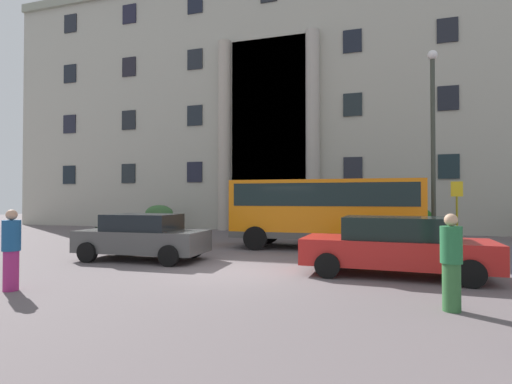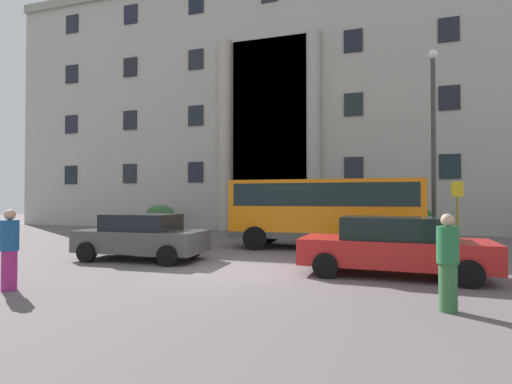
{
  "view_description": "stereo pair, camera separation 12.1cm",
  "coord_description": "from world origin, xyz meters",
  "views": [
    {
      "loc": [
        3.57,
        -9.76,
        1.95
      ],
      "look_at": [
        -1.31,
        6.32,
        2.24
      ],
      "focal_mm": 27.07,
      "sensor_mm": 36.0,
      "label": 1
    },
    {
      "loc": [
        3.68,
        -9.72,
        1.95
      ],
      "look_at": [
        -1.31,
        6.32,
        2.24
      ],
      "focal_mm": 27.07,
      "sensor_mm": 36.0,
      "label": 2
    }
  ],
  "objects": [
    {
      "name": "hedge_planter_entrance_left",
      "position": [
        -0.69,
        10.18,
        0.76
      ],
      "size": [
        1.64,
        0.87,
        1.58
      ],
      "color": "slate",
      "rests_on": "ground_plane"
    },
    {
      "name": "pedestrian_woman_with_bag",
      "position": [
        -3.78,
        -3.43,
        0.87
      ],
      "size": [
        0.36,
        0.36,
        1.72
      ],
      "rotation": [
        0.0,
        0.0,
        3.07
      ],
      "color": "#A0286B",
      "rests_on": "ground_plane"
    },
    {
      "name": "parked_sedan_far",
      "position": [
        -3.45,
        0.95,
        0.74
      ],
      "size": [
        4.09,
        2.05,
        1.46
      ],
      "rotation": [
        0.0,
        0.0,
        0.03
      ],
      "color": "#484847",
      "rests_on": "ground_plane"
    },
    {
      "name": "hedge_planter_west",
      "position": [
        -8.82,
        10.88,
        0.76
      ],
      "size": [
        1.94,
        0.91,
        1.57
      ],
      "color": "slate",
      "rests_on": "ground_plane"
    },
    {
      "name": "ground_plane",
      "position": [
        0.0,
        0.0,
        -0.06
      ],
      "size": [
        80.0,
        64.0,
        0.12
      ],
      "primitive_type": "cube",
      "color": "#62585A"
    },
    {
      "name": "pedestrian_man_red_shirt",
      "position": [
        4.87,
        -2.36,
        0.85
      ],
      "size": [
        0.36,
        0.36,
        1.69
      ],
      "rotation": [
        0.0,
        0.0,
        5.97
      ],
      "color": "#326736",
      "rests_on": "ground_plane"
    },
    {
      "name": "scooter_by_planter",
      "position": [
        -6.7,
        3.3,
        0.46
      ],
      "size": [
        1.94,
        0.55,
        0.89
      ],
      "rotation": [
        0.0,
        0.0,
        0.14
      ],
      "color": "black",
      "rests_on": "ground_plane"
    },
    {
      "name": "orange_minibus",
      "position": [
        1.76,
        5.5,
        1.6
      ],
      "size": [
        7.23,
        2.82,
        2.67
      ],
      "rotation": [
        0.0,
        0.0,
        0.04
      ],
      "color": "orange",
      "rests_on": "ground_plane"
    },
    {
      "name": "parked_estate_mid",
      "position": [
        4.1,
        0.66,
        0.76
      ],
      "size": [
        4.67,
        2.18,
        1.48
      ],
      "rotation": [
        0.0,
        0.0,
        -0.05
      ],
      "color": "red",
      "rests_on": "ground_plane"
    },
    {
      "name": "lamppost_plaza_centre",
      "position": [
        5.96,
        7.52,
        4.68
      ],
      "size": [
        0.4,
        0.4,
        8.1
      ],
      "color": "#373C33",
      "rests_on": "ground_plane"
    },
    {
      "name": "bus_stop_sign",
      "position": [
        6.78,
        7.25,
        1.63
      ],
      "size": [
        0.44,
        0.08,
        2.64
      ],
      "color": "#97931A",
      "rests_on": "ground_plane"
    },
    {
      "name": "office_building_facade",
      "position": [
        -0.01,
        17.48,
        8.36
      ],
      "size": [
        43.63,
        9.66,
        16.73
      ],
      "color": "#A9A799",
      "rests_on": "ground_plane"
    },
    {
      "name": "hedge_planter_east",
      "position": [
        5.64,
        10.43,
        0.75
      ],
      "size": [
        1.47,
        0.99,
        1.55
      ],
      "color": "slate",
      "rests_on": "ground_plane"
    }
  ]
}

